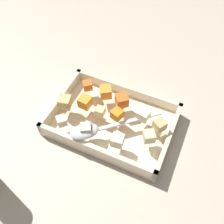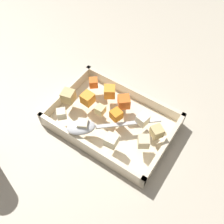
# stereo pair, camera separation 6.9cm
# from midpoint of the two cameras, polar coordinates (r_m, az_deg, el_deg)

# --- Properties ---
(ground_plane) EXTENTS (4.00, 4.00, 0.00)m
(ground_plane) POSITION_cam_midpoint_polar(r_m,az_deg,el_deg) (0.74, 0.93, -2.87)
(ground_plane) COLOR #BCB29E
(baking_dish) EXTENTS (0.34, 0.23, 0.05)m
(baking_dish) POSITION_cam_midpoint_polar(r_m,az_deg,el_deg) (0.73, 2.71, -2.26)
(baking_dish) COLOR beige
(baking_dish) RESTS_ON ground_plane
(carrot_chunk_rim_edge) EXTENTS (0.04, 0.04, 0.03)m
(carrot_chunk_rim_edge) POSITION_cam_midpoint_polar(r_m,az_deg,el_deg) (0.73, 2.18, 4.41)
(carrot_chunk_rim_edge) COLOR orange
(carrot_chunk_rim_edge) RESTS_ON baking_dish
(carrot_chunk_corner_sw) EXTENTS (0.03, 0.03, 0.03)m
(carrot_chunk_corner_sw) POSITION_cam_midpoint_polar(r_m,az_deg,el_deg) (0.71, -2.73, 2.87)
(carrot_chunk_corner_sw) COLOR orange
(carrot_chunk_corner_sw) RESTS_ON baking_dish
(carrot_chunk_heap_side) EXTENTS (0.04, 0.04, 0.03)m
(carrot_chunk_heap_side) POSITION_cam_midpoint_polar(r_m,az_deg,el_deg) (0.75, -1.57, 6.41)
(carrot_chunk_heap_side) COLOR orange
(carrot_chunk_heap_side) RESTS_ON baking_dish
(carrot_chunk_back_center) EXTENTS (0.03, 0.03, 0.03)m
(carrot_chunk_back_center) POSITION_cam_midpoint_polar(r_m,az_deg,el_deg) (0.68, 3.84, -0.81)
(carrot_chunk_back_center) COLOR orange
(carrot_chunk_back_center) RESTS_ON baking_dish
(carrot_chunk_near_left) EXTENTS (0.05, 0.05, 0.03)m
(carrot_chunk_near_left) POSITION_cam_midpoint_polar(r_m,az_deg,el_deg) (0.71, 5.47, 2.11)
(carrot_chunk_near_left) COLOR orange
(carrot_chunk_near_left) RESTS_ON baking_dish
(potato_chunk_mid_left) EXTENTS (0.03, 0.03, 0.03)m
(potato_chunk_mid_left) POSITION_cam_midpoint_polar(r_m,az_deg,el_deg) (0.64, 2.96, -6.63)
(potato_chunk_mid_left) COLOR beige
(potato_chunk_mid_left) RESTS_ON baking_dish
(potato_chunk_far_right) EXTENTS (0.04, 0.04, 0.03)m
(potato_chunk_far_right) POSITION_cam_midpoint_polar(r_m,az_deg,el_deg) (0.66, -3.62, -3.10)
(potato_chunk_far_right) COLOR beige
(potato_chunk_far_right) RESTS_ON baking_dish
(potato_chunk_corner_nw) EXTENTS (0.04, 0.04, 0.03)m
(potato_chunk_corner_nw) POSITION_cam_midpoint_polar(r_m,az_deg,el_deg) (0.67, 12.95, -4.53)
(potato_chunk_corner_nw) COLOR tan
(potato_chunk_corner_nw) RESTS_ON baking_dish
(potato_chunk_corner_se) EXTENTS (0.02, 0.02, 0.02)m
(potato_chunk_corner_se) POSITION_cam_midpoint_polar(r_m,az_deg,el_deg) (0.69, 0.33, 0.45)
(potato_chunk_corner_se) COLOR #E0CC89
(potato_chunk_corner_se) RESTS_ON baking_dish
(potato_chunk_far_left) EXTENTS (0.04, 0.04, 0.03)m
(potato_chunk_far_left) POSITION_cam_midpoint_polar(r_m,az_deg,el_deg) (0.65, 10.17, -6.72)
(potato_chunk_far_left) COLOR beige
(potato_chunk_far_left) RESTS_ON baking_dish
(potato_chunk_near_spoon) EXTENTS (0.03, 0.03, 0.02)m
(potato_chunk_near_spoon) POSITION_cam_midpoint_polar(r_m,az_deg,el_deg) (0.69, -8.47, -0.58)
(potato_chunk_near_spoon) COLOR beige
(potato_chunk_near_spoon) RESTS_ON baking_dish
(potato_chunk_corner_ne) EXTENTS (0.04, 0.04, 0.03)m
(potato_chunk_corner_ne) POSITION_cam_midpoint_polar(r_m,az_deg,el_deg) (0.72, -7.09, 3.39)
(potato_chunk_corner_ne) COLOR tan
(potato_chunk_corner_ne) RESTS_ON baking_dish
(parsnip_chunk_center) EXTENTS (0.03, 0.03, 0.03)m
(parsnip_chunk_center) POSITION_cam_midpoint_polar(r_m,az_deg,el_deg) (0.68, 9.77, -1.85)
(parsnip_chunk_center) COLOR silver
(parsnip_chunk_center) RESTS_ON baking_dish
(serving_spoon) EXTENTS (0.21, 0.19, 0.02)m
(serving_spoon) POSITION_cam_midpoint_polar(r_m,az_deg,el_deg) (0.66, -2.79, -3.53)
(serving_spoon) COLOR silver
(serving_spoon) RESTS_ON baking_dish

